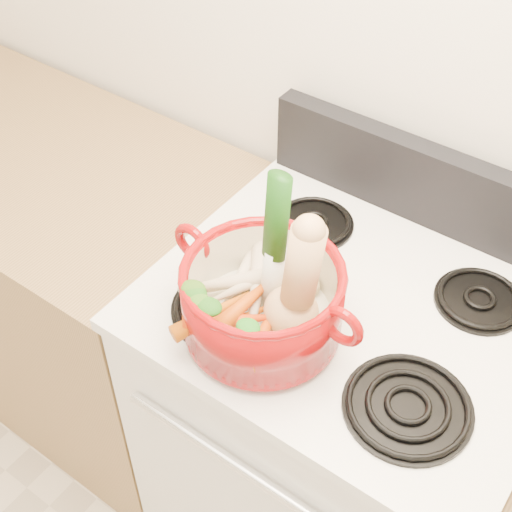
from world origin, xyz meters
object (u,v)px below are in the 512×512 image
Objects in this scene: stove_body at (337,438)px; dutch_oven at (263,300)px; leek at (274,245)px; squash at (293,279)px.

dutch_oven reaches higher than stove_body.
leek reaches higher than dutch_oven.
squash is (0.06, 0.01, 0.08)m from dutch_oven.
dutch_oven is 0.10m from squash.
stove_body is 0.61m from dutch_oven.
leek is (-0.06, 0.03, 0.03)m from squash.
squash is at bearing 10.38° from dutch_oven.
stove_body is 3.02× the size of leek.
squash is (-0.05, -0.16, 0.66)m from stove_body.
squash is 0.82× the size of leek.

